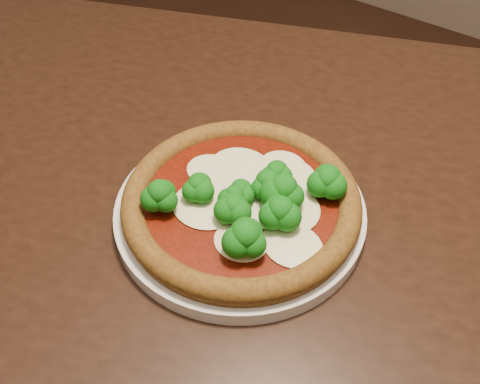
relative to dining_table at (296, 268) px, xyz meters
The scene contains 3 objects.
dining_table is the anchor object (origin of this frame).
plate 0.12m from the dining_table, 148.65° to the right, with size 0.28×0.28×0.02m, color silver.
pizza 0.14m from the dining_table, 142.59° to the right, with size 0.26×0.26×0.06m.
Camera 1 is at (0.19, -0.30, 1.21)m, focal length 40.00 mm.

